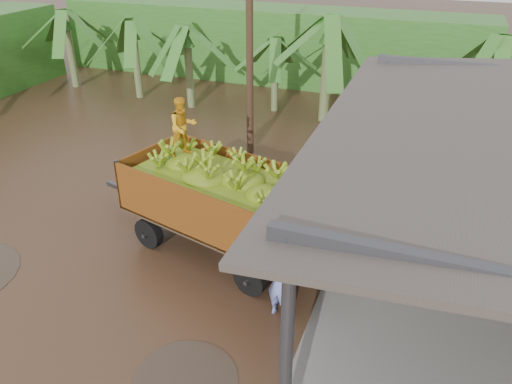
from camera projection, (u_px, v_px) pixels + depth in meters
ground at (131, 249)px, 12.82m from camera, size 100.00×100.00×0.00m
hedge_north at (266, 44)px, 25.70m from camera, size 22.00×3.00×3.60m
banana_trailer at (221, 199)px, 12.18m from camera, size 6.83×3.50×3.73m
man_blue at (281, 283)px, 10.31m from camera, size 0.69×0.52×1.70m
man_grey at (468, 263)px, 10.97m from camera, size 0.95×0.95×1.62m
utility_pole at (250, 38)px, 16.21m from camera, size 1.20×0.24×8.00m
banana_plants at (96, 85)px, 18.96m from camera, size 24.51×20.74×4.36m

